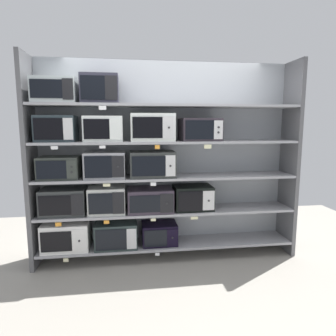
{
  "coord_description": "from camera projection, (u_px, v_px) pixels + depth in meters",
  "views": [
    {
      "loc": [
        -0.49,
        -3.57,
        1.7
      ],
      "look_at": [
        0.0,
        0.0,
        1.17
      ],
      "focal_mm": 31.27,
      "sensor_mm": 36.0,
      "label": 1
    }
  ],
  "objects": [
    {
      "name": "ground",
      "position": [
        182.0,
        303.0,
        2.84
      ],
      "size": [
        7.18,
        6.0,
        0.02
      ],
      "primitive_type": "cube",
      "color": "gray"
    },
    {
      "name": "back_panel",
      "position": [
        166.0,
        159.0,
        3.87
      ],
      "size": [
        3.38,
        0.04,
        2.5
      ],
      "primitive_type": "cube",
      "color": "#9EA3A8",
      "rests_on": "ground"
    },
    {
      "name": "upright_left",
      "position": [
        31.0,
        164.0,
        3.42
      ],
      "size": [
        0.05,
        0.43,
        2.5
      ],
      "primitive_type": "cube",
      "color": "#5B5B5E",
      "rests_on": "ground"
    },
    {
      "name": "upright_right",
      "position": [
        290.0,
        159.0,
        3.85
      ],
      "size": [
        0.05,
        0.43,
        2.5
      ],
      "primitive_type": "cube",
      "color": "#5B5B5E",
      "rests_on": "ground"
    },
    {
      "name": "shelf_0",
      "position": [
        168.0,
        244.0,
        3.79
      ],
      "size": [
        3.18,
        0.43,
        0.03
      ],
      "primitive_type": "cube",
      "color": "#99999E",
      "rests_on": "ground"
    },
    {
      "name": "microwave_0",
      "position": [
        67.0,
        235.0,
        3.59
      ],
      "size": [
        0.55,
        0.42,
        0.34
      ],
      "color": "silver",
      "rests_on": "shelf_0"
    },
    {
      "name": "microwave_1",
      "position": [
        116.0,
        234.0,
        3.67
      ],
      "size": [
        0.51,
        0.41,
        0.31
      ],
      "color": "#273332",
      "rests_on": "shelf_0"
    },
    {
      "name": "microwave_2",
      "position": [
        159.0,
        233.0,
        3.75
      ],
      "size": [
        0.44,
        0.36,
        0.27
      ],
      "color": "black",
      "rests_on": "shelf_0"
    },
    {
      "name": "price_tag_0",
      "position": [
        66.0,
        260.0,
        3.42
      ],
      "size": [
        0.06,
        0.0,
        0.04
      ],
      "primitive_type": "cube",
      "color": "beige"
    },
    {
      "name": "price_tag_1",
      "position": [
        157.0,
        254.0,
        3.56
      ],
      "size": [
        0.05,
        0.0,
        0.03
      ],
      "primitive_type": "cube",
      "color": "white"
    },
    {
      "name": "shelf_1",
      "position": [
        168.0,
        211.0,
        3.73
      ],
      "size": [
        3.18,
        0.43,
        0.03
      ],
      "primitive_type": "cube",
      "color": "#99999E"
    },
    {
      "name": "microwave_3",
      "position": [
        64.0,
        201.0,
        3.53
      ],
      "size": [
        0.52,
        0.37,
        0.31
      ],
      "color": "#2D3031",
      "rests_on": "shelf_1"
    },
    {
      "name": "microwave_4",
      "position": [
        107.0,
        199.0,
        3.6
      ],
      "size": [
        0.44,
        0.39,
        0.32
      ],
      "color": "#BABCB6",
      "rests_on": "shelf_1"
    },
    {
      "name": "microwave_5",
      "position": [
        150.0,
        200.0,
        3.67
      ],
      "size": [
        0.55,
        0.43,
        0.29
      ],
      "color": "#352C39",
      "rests_on": "shelf_1"
    },
    {
      "name": "microwave_6",
      "position": [
        193.0,
        197.0,
        3.74
      ],
      "size": [
        0.48,
        0.37,
        0.3
      ],
      "color": "black",
      "rests_on": "shelf_1"
    },
    {
      "name": "price_tag_2",
      "position": [
        58.0,
        224.0,
        3.34
      ],
      "size": [
        0.07,
        0.0,
        0.05
      ],
      "primitive_type": "cube",
      "color": "orange"
    },
    {
      "name": "price_tag_3",
      "position": [
        106.0,
        222.0,
        3.42
      ],
      "size": [
        0.06,
        0.0,
        0.04
      ],
      "primitive_type": "cube",
      "color": "orange"
    },
    {
      "name": "price_tag_4",
      "position": [
        153.0,
        220.0,
        3.49
      ],
      "size": [
        0.06,
        0.0,
        0.03
      ],
      "primitive_type": "cube",
      "color": "beige"
    },
    {
      "name": "price_tag_5",
      "position": [
        194.0,
        218.0,
        3.55
      ],
      "size": [
        0.09,
        0.0,
        0.03
      ],
      "primitive_type": "cube",
      "color": "beige"
    },
    {
      "name": "shelf_2",
      "position": [
        168.0,
        177.0,
        3.66
      ],
      "size": [
        3.18,
        0.43,
        0.03
      ],
      "primitive_type": "cube",
      "color": "#99999E"
    },
    {
      "name": "microwave_7",
      "position": [
        60.0,
        168.0,
        3.46
      ],
      "size": [
        0.47,
        0.37,
        0.26
      ],
      "color": "#2F3530",
      "rests_on": "shelf_2"
    },
    {
      "name": "microwave_8",
      "position": [
        105.0,
        165.0,
        3.53
      ],
      "size": [
        0.48,
        0.38,
        0.31
      ],
      "color": "#A0A1A6",
      "rests_on": "shelf_2"
    },
    {
      "name": "microwave_9",
      "position": [
        152.0,
        164.0,
        3.61
      ],
      "size": [
        0.55,
        0.42,
        0.31
      ],
      "color": "#2E3230",
      "rests_on": "shelf_2"
    },
    {
      "name": "price_tag_6",
      "position": [
        107.0,
        185.0,
        3.35
      ],
      "size": [
        0.08,
        0.0,
        0.03
      ],
      "primitive_type": "cube",
      "color": "beige"
    },
    {
      "name": "price_tag_7",
      "position": [
        153.0,
        184.0,
        3.42
      ],
      "size": [
        0.07,
        0.0,
        0.04
      ],
      "primitive_type": "cube",
      "color": "white"
    },
    {
      "name": "shelf_3",
      "position": [
        168.0,
        142.0,
        3.6
      ],
      "size": [
        3.18,
        0.43,
        0.03
      ],
      "primitive_type": "cube",
      "color": "#99999E"
    },
    {
      "name": "microwave_10",
      "position": [
        57.0,
        129.0,
        3.4
      ],
      "size": [
        0.45,
        0.35,
        0.3
      ],
      "color": "#28353A",
      "rests_on": "shelf_3"
    },
    {
      "name": "microwave_11",
      "position": [
        104.0,
        129.0,
        3.47
      ],
      "size": [
        0.45,
        0.39,
        0.3
      ],
      "color": "silver",
      "rests_on": "shelf_3"
    },
    {
      "name": "microwave_12",
      "position": [
        152.0,
        127.0,
        3.54
      ],
      "size": [
        0.52,
        0.43,
        0.33
      ],
      "color": "silver",
      "rests_on": "shelf_3"
    },
    {
      "name": "microwave_13",
      "position": [
        200.0,
        130.0,
        3.62
      ],
      "size": [
        0.48,
        0.43,
        0.27
      ],
      "color": "#2F2830",
      "rests_on": "shelf_3"
    },
    {
      "name": "price_tag_8",
      "position": [
        54.0,
        148.0,
        3.22
      ],
      "size": [
        0.07,
        0.0,
        0.04
      ],
      "primitive_type": "cube",
      "color": "white"
    },
    {
      "name": "price_tag_9",
      "position": [
        102.0,
        147.0,
        3.28
      ],
      "size": [
        0.07,
        0.0,
        0.03
      ],
      "primitive_type": "cube",
      "color": "white"
    },
    {
      "name": "price_tag_10",
      "position": [
        157.0,
        147.0,
        3.37
      ],
      "size": [
        0.06,
        0.0,
        0.05
      ],
      "primitive_type": "cube",
      "color": "orange"
    },
    {
      "name": "price_tag_11",
      "position": [
        208.0,
        147.0,
        3.45
      ],
      "size": [
        0.09,
        0.0,
        0.05
      ],
      "primitive_type": "cube",
      "color": "beige"
    },
    {
      "name": "shelf_4",
      "position": [
        168.0,
        106.0,
        3.53
      ],
      "size": [
        3.18,
        0.43,
        0.03
      ],
      "primitive_type": "cube",
      "color": "#99999E"
    },
    {
      "name": "microwave_14",
      "position": [
        56.0,
        91.0,
        3.34
      ],
      "size": [
        0.48,
        0.42,
        0.28
      ],
      "color": "#B2BEBE",
      "rests_on": "shelf_4"
    },
    {
      "name": "microwave_15",
      "position": [
        100.0,
        89.0,
        3.4
      ],
      "size": [
        0.43,
        0.35,
        0.33
      ],
      "color": "#2B2B38",
      "rests_on": "shelf_4"
    },
    {
      "name": "price_tag_12",
      "position": [
        103.0,
        108.0,
        3.22
      ],
      "size": [
        0.08,
        0.0,
        0.04
      ],
      "primitive_type": "cube",
      "color": "white"
    }
  ]
}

